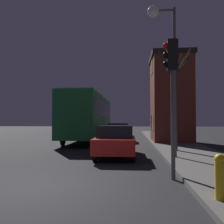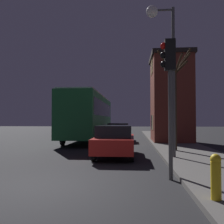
# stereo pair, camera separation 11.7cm
# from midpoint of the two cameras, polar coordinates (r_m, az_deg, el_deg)

# --- Properties ---
(ground_plane) EXTENTS (120.00, 120.00, 0.00)m
(ground_plane) POSITION_cam_midpoint_polar(r_m,az_deg,el_deg) (6.72, -14.71, -16.55)
(ground_plane) COLOR black
(brick_building) EXTENTS (3.03, 4.05, 6.54)m
(brick_building) POSITION_cam_midpoint_polar(r_m,az_deg,el_deg) (19.52, 13.42, 3.24)
(brick_building) COLOR brown
(brick_building) RESTS_ON sidewalk
(streetlamp) EXTENTS (1.23, 0.52, 6.59)m
(streetlamp) POSITION_cam_midpoint_polar(r_m,az_deg,el_deg) (11.46, 11.71, 15.04)
(streetlamp) COLOR #4C4C4C
(streetlamp) RESTS_ON sidewalk
(traffic_light) EXTENTS (0.43, 0.24, 4.06)m
(traffic_light) POSITION_cam_midpoint_polar(r_m,az_deg,el_deg) (7.49, 13.34, 7.48)
(traffic_light) COLOR #4C4C4C
(traffic_light) RESTS_ON ground
(bare_tree) EXTENTS (1.80, 1.19, 5.29)m
(bare_tree) POSITION_cam_midpoint_polar(r_m,az_deg,el_deg) (13.46, 14.53, 3.07)
(bare_tree) COLOR #382819
(bare_tree) RESTS_ON sidewalk
(bus) EXTENTS (2.48, 11.89, 3.71)m
(bus) POSITION_cam_midpoint_polar(r_m,az_deg,el_deg) (20.71, -5.02, -0.48)
(bus) COLOR #1E6B33
(bus) RESTS_ON ground
(car_near_lane) EXTENTS (1.74, 4.28, 1.46)m
(car_near_lane) POSITION_cam_midpoint_polar(r_m,az_deg,el_deg) (11.69, 0.96, -6.50)
(car_near_lane) COLOR #B21E19
(car_near_lane) RESTS_ON ground
(car_mid_lane) EXTENTS (1.80, 3.93, 1.46)m
(car_mid_lane) POSITION_cam_midpoint_polar(r_m,az_deg,el_deg) (20.30, 1.66, -4.51)
(car_mid_lane) COLOR navy
(car_mid_lane) RESTS_ON ground
(fire_hydrant) EXTENTS (0.21, 0.21, 0.91)m
(fire_hydrant) POSITION_cam_midpoint_polar(r_m,az_deg,el_deg) (5.51, 23.22, -13.22)
(fire_hydrant) COLOR gold
(fire_hydrant) RESTS_ON sidewalk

